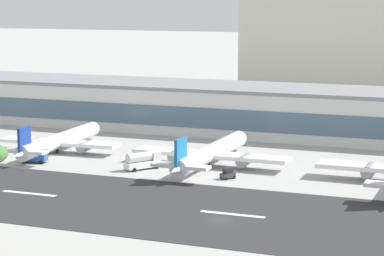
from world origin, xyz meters
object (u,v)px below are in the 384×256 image
Objects in this scene: airliner_blue_tail_gate_1 at (209,154)px; terminal_building at (270,111)px; service_box_truck_1 at (34,155)px; service_baggage_tug_2 at (228,174)px; service_fuel_truck_0 at (143,160)px; airliner_navy_tail_gate_0 at (57,142)px.

terminal_building is at bearing -0.28° from airliner_blue_tail_gate_1.
service_box_truck_1 is 1.76× the size of service_baggage_tug_2.
terminal_building reaches higher than service_fuel_truck_0.
service_box_truck_1 is 47.45m from service_baggage_tug_2.
service_baggage_tug_2 is (48.50, -11.88, -1.78)m from airliner_navy_tail_gate_0.
airliner_navy_tail_gate_0 is 12.39m from service_box_truck_1.
airliner_navy_tail_gate_0 is (-41.69, -45.11, -3.88)m from terminal_building.
service_fuel_truck_0 is at bearing 122.51° from airliner_blue_tail_gate_1.
terminal_building is 4.70× the size of airliner_blue_tail_gate_1.
airliner_blue_tail_gate_1 is (-1.14, -46.94, -3.74)m from terminal_building.
airliner_blue_tail_gate_1 reaches higher than airliner_navy_tail_gate_0.
service_box_truck_1 is (1.06, -12.30, -1.04)m from airliner_navy_tail_gate_0.
airliner_navy_tail_gate_0 reaches higher than service_box_truck_1.
service_fuel_truck_0 is (-13.99, -54.78, -4.68)m from terminal_building.
terminal_building reaches higher than service_box_truck_1.
airliner_navy_tail_gate_0 is 29.35m from service_fuel_truck_0.
service_fuel_truck_0 is at bearing -2.42° from service_box_truck_1.
airliner_navy_tail_gate_0 is at bearing 107.42° from service_baggage_tug_2.
terminal_building is 61.55m from airliner_navy_tail_gate_0.
service_baggage_tug_2 is at bearing -61.98° from service_fuel_truck_0.
terminal_building is 47.10m from airliner_blue_tail_gate_1.
service_box_truck_1 is (-39.49, -10.47, -1.18)m from airliner_blue_tail_gate_1.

